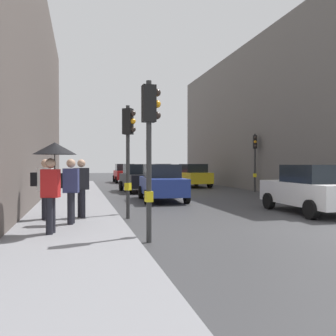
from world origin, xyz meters
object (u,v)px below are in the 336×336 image
(car_yellow_taxi, at_px, (192,175))
(pedestrian_with_umbrella, at_px, (53,162))
(car_blue_van, at_px, (162,183))
(pedestrian_with_black_backpack, at_px, (44,185))
(traffic_light_near_left, at_px, (150,131))
(car_dark_suv, at_px, (139,178))
(traffic_light_far_median, at_px, (148,153))
(car_white_compact, at_px, (311,189))
(car_red_sedan, at_px, (125,173))
(car_silver_hatchback, at_px, (162,172))
(traffic_light_mid_street, at_px, (255,152))
(pedestrian_in_dark_coat, at_px, (81,186))
(traffic_light_near_right, at_px, (129,141))
(pedestrian_with_grey_backpack, at_px, (69,187))

(car_yellow_taxi, bearing_deg, pedestrian_with_umbrella, -117.26)
(car_blue_van, distance_m, pedestrian_with_black_backpack, 7.61)
(traffic_light_near_left, bearing_deg, car_dark_suv, 81.78)
(traffic_light_far_median, distance_m, traffic_light_near_left, 21.76)
(car_yellow_taxi, xyz_separation_m, car_white_compact, (-0.28, -14.95, 0.00))
(pedestrian_with_umbrella, xyz_separation_m, pedestrian_with_black_backpack, (-0.42, 2.34, -0.68))
(car_red_sedan, bearing_deg, car_blue_van, -90.94)
(car_yellow_taxi, xyz_separation_m, car_silver_hatchback, (0.06, 10.86, 0.00))
(traffic_light_far_median, bearing_deg, car_white_compact, -81.83)
(traffic_light_mid_street, height_order, traffic_light_near_left, traffic_light_near_left)
(pedestrian_in_dark_coat, bearing_deg, traffic_light_near_right, 16.68)
(traffic_light_far_median, bearing_deg, car_red_sedan, 107.14)
(car_red_sedan, distance_m, car_yellow_taxi, 8.73)
(pedestrian_with_grey_backpack, relative_size, pedestrian_in_dark_coat, 1.00)
(pedestrian_with_grey_backpack, distance_m, pedestrian_in_dark_coat, 1.16)
(car_white_compact, bearing_deg, car_silver_hatchback, 89.23)
(pedestrian_with_umbrella, height_order, pedestrian_with_grey_backpack, pedestrian_with_umbrella)
(car_white_compact, height_order, car_silver_hatchback, same)
(traffic_light_far_median, xyz_separation_m, car_yellow_taxi, (2.88, -3.11, -1.77))
(traffic_light_far_median, height_order, car_dark_suv, traffic_light_far_median)
(car_blue_van, bearing_deg, traffic_light_near_right, -113.89)
(car_white_compact, bearing_deg, car_yellow_taxi, 88.91)
(traffic_light_mid_street, bearing_deg, car_dark_suv, 165.25)
(car_blue_van, distance_m, car_white_compact, 7.02)
(pedestrian_in_dark_coat, bearing_deg, traffic_light_near_left, -64.66)
(car_silver_hatchback, bearing_deg, pedestrian_with_grey_backpack, -107.95)
(car_red_sedan, distance_m, car_dark_suv, 11.28)
(traffic_light_mid_street, height_order, car_blue_van, traffic_light_mid_street)
(traffic_light_near_right, distance_m, car_yellow_taxi, 16.27)
(traffic_light_far_median, bearing_deg, pedestrian_in_dark_coat, -106.81)
(car_silver_hatchback, bearing_deg, traffic_light_far_median, -110.79)
(traffic_light_near_left, xyz_separation_m, car_blue_van, (2.33, 8.90, -1.67))
(pedestrian_with_grey_backpack, bearing_deg, traffic_light_near_right, 40.61)
(traffic_light_far_median, distance_m, pedestrian_with_grey_backpack, 20.24)
(car_dark_suv, bearing_deg, traffic_light_mid_street, -14.75)
(car_dark_suv, distance_m, pedestrian_in_dark_coat, 12.01)
(traffic_light_mid_street, xyz_separation_m, pedestrian_in_dark_coat, (-10.77, -9.56, -1.41))
(traffic_light_mid_street, relative_size, traffic_light_near_left, 1.00)
(traffic_light_far_median, height_order, car_yellow_taxi, traffic_light_far_median)
(car_yellow_taxi, bearing_deg, car_silver_hatchback, 89.66)
(traffic_light_far_median, relative_size, car_red_sedan, 0.91)
(traffic_light_near_right, bearing_deg, traffic_light_far_median, 77.30)
(car_yellow_taxi, height_order, pedestrian_with_umbrella, pedestrian_with_umbrella)
(traffic_light_near_left, distance_m, pedestrian_with_umbrella, 2.39)
(car_white_compact, relative_size, pedestrian_in_dark_coat, 2.38)
(traffic_light_near_left, height_order, car_white_compact, traffic_light_near_left)
(car_yellow_taxi, bearing_deg, pedestrian_with_black_backpack, -121.90)
(car_white_compact, distance_m, pedestrian_with_black_backpack, 9.18)
(pedestrian_with_black_backpack, height_order, pedestrian_in_dark_coat, same)
(pedestrian_with_grey_backpack, xyz_separation_m, pedestrian_in_dark_coat, (0.32, 1.11, -0.03))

